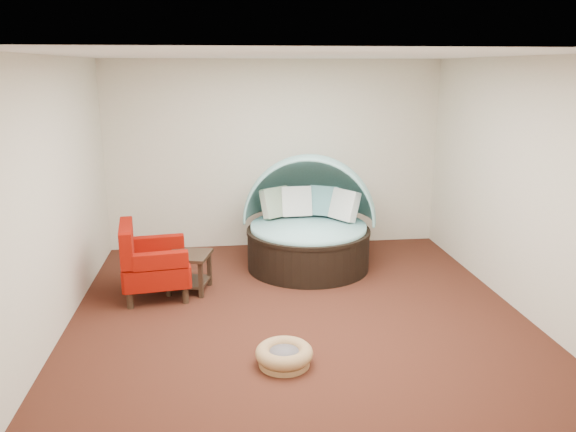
{
  "coord_description": "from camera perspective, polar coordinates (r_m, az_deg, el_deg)",
  "views": [
    {
      "loc": [
        -0.8,
        -5.84,
        2.68
      ],
      "look_at": [
        -0.03,
        0.6,
        0.96
      ],
      "focal_mm": 35.0,
      "sensor_mm": 36.0,
      "label": 1
    }
  ],
  "objects": [
    {
      "name": "pet_basket",
      "position": [
        5.36,
        -0.39,
        -13.95
      ],
      "size": [
        0.62,
        0.62,
        0.19
      ],
      "rotation": [
        0.0,
        0.0,
        0.16
      ],
      "color": "#946B43",
      "rests_on": "floor"
    },
    {
      "name": "side_table",
      "position": [
        7.01,
        -10.03,
        -5.11
      ],
      "size": [
        0.6,
        0.6,
        0.48
      ],
      "rotation": [
        0.0,
        0.0,
        -0.24
      ],
      "color": "black",
      "rests_on": "floor"
    },
    {
      "name": "canopy_daybed",
      "position": [
        7.69,
        2.14,
        0.05
      ],
      "size": [
        2.04,
        2.0,
        1.54
      ],
      "rotation": [
        0.0,
        0.0,
        -0.21
      ],
      "color": "black",
      "rests_on": "floor"
    },
    {
      "name": "wall_front",
      "position": [
        3.67,
        6.23,
        -5.66
      ],
      "size": [
        5.0,
        0.0,
        5.0
      ],
      "primitive_type": "plane",
      "rotation": [
        -1.57,
        0.0,
        0.0
      ],
      "color": "beige",
      "rests_on": "floor"
    },
    {
      "name": "wall_back",
      "position": [
        8.48,
        -1.34,
        6.2
      ],
      "size": [
        5.0,
        0.0,
        5.0
      ],
      "primitive_type": "plane",
      "rotation": [
        1.57,
        0.0,
        0.0
      ],
      "color": "beige",
      "rests_on": "floor"
    },
    {
      "name": "floor",
      "position": [
        6.48,
        0.89,
        -9.56
      ],
      "size": [
        5.0,
        5.0,
        0.0
      ],
      "primitive_type": "plane",
      "color": "#482114",
      "rests_on": "ground"
    },
    {
      "name": "red_armchair",
      "position": [
        6.91,
        -13.8,
        -4.63
      ],
      "size": [
        0.88,
        0.88,
        0.92
      ],
      "rotation": [
        0.0,
        0.0,
        0.13
      ],
      "color": "black",
      "rests_on": "floor"
    },
    {
      "name": "wall_right",
      "position": [
        6.83,
        22.24,
        2.97
      ],
      "size": [
        0.0,
        5.0,
        5.0
      ],
      "primitive_type": "plane",
      "rotation": [
        1.57,
        0.0,
        -1.57
      ],
      "color": "beige",
      "rests_on": "floor"
    },
    {
      "name": "wall_left",
      "position": [
        6.22,
        -22.55,
        1.85
      ],
      "size": [
        0.0,
        5.0,
        5.0
      ],
      "primitive_type": "plane",
      "rotation": [
        1.57,
        0.0,
        1.57
      ],
      "color": "beige",
      "rests_on": "floor"
    },
    {
      "name": "ceiling",
      "position": [
        5.9,
        1.0,
        16.05
      ],
      "size": [
        5.0,
        5.0,
        0.0
      ],
      "primitive_type": "plane",
      "rotation": [
        3.14,
        0.0,
        0.0
      ],
      "color": "white",
      "rests_on": "wall_back"
    }
  ]
}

